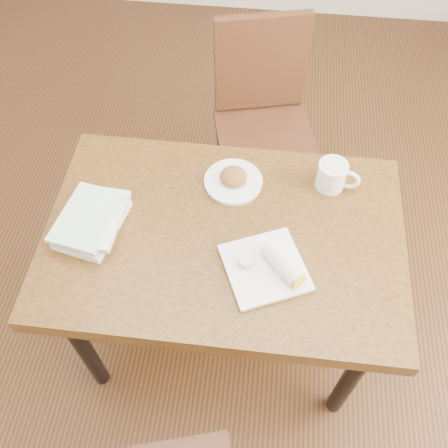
# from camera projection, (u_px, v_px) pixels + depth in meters

# --- Properties ---
(ground) EXTENTS (4.00, 5.00, 0.01)m
(ground) POSITION_uv_depth(u_px,v_px,m) (224.00, 328.00, 2.22)
(ground) COLOR #472814
(ground) RESTS_ON ground
(table) EXTENTS (1.16, 0.77, 0.75)m
(table) POSITION_uv_depth(u_px,v_px,m) (224.00, 248.00, 1.68)
(table) COLOR brown
(table) RESTS_ON ground
(chair_far) EXTENTS (0.51, 0.51, 0.95)m
(chair_far) POSITION_uv_depth(u_px,v_px,m) (263.00, 113.00, 2.22)
(chair_far) COLOR #472314
(chair_far) RESTS_ON ground
(plate_scone) EXTENTS (0.20, 0.20, 0.06)m
(plate_scone) POSITION_uv_depth(u_px,v_px,m) (233.00, 180.00, 1.71)
(plate_scone) COLOR white
(plate_scone) RESTS_ON table
(coffee_mug) EXTENTS (0.15, 0.10, 0.10)m
(coffee_mug) POSITION_uv_depth(u_px,v_px,m) (333.00, 175.00, 1.68)
(coffee_mug) COLOR white
(coffee_mug) RESTS_ON table
(plate_burrito) EXTENTS (0.31, 0.31, 0.08)m
(plate_burrito) POSITION_uv_depth(u_px,v_px,m) (270.00, 267.00, 1.51)
(plate_burrito) COLOR white
(plate_burrito) RESTS_ON table
(book_stack) EXTENTS (0.22, 0.27, 0.07)m
(book_stack) POSITION_uv_depth(u_px,v_px,m) (92.00, 220.00, 1.59)
(book_stack) COLOR white
(book_stack) RESTS_ON table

